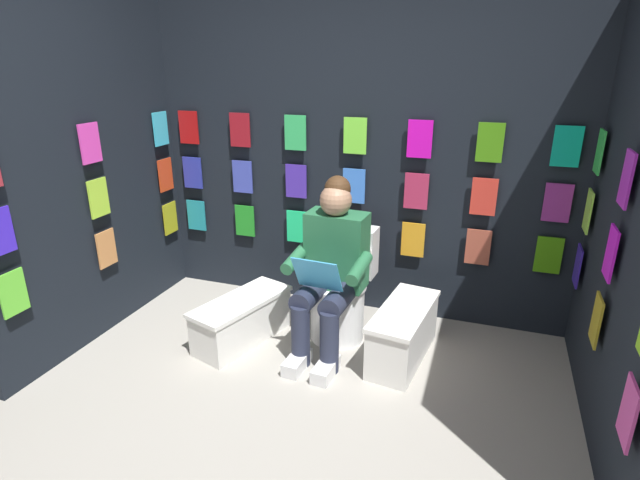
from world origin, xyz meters
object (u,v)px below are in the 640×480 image
(toilet, at_px, (341,291))
(person_reading, at_px, (330,268))
(comic_longbox_near, at_px, (403,333))
(comic_longbox_far, at_px, (242,320))

(toilet, relative_size, person_reading, 0.65)
(person_reading, relative_size, comic_longbox_near, 1.56)
(comic_longbox_near, bearing_deg, toilet, -14.36)
(toilet, xyz_separation_m, comic_longbox_near, (-0.49, 0.19, -0.14))
(toilet, bearing_deg, person_reading, 90.44)
(toilet, bearing_deg, comic_longbox_far, 31.57)
(person_reading, height_order, comic_longbox_far, person_reading)
(toilet, relative_size, comic_longbox_far, 0.95)
(comic_longbox_near, xyz_separation_m, comic_longbox_far, (1.11, 0.14, -0.03))
(person_reading, bearing_deg, comic_longbox_far, 13.55)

